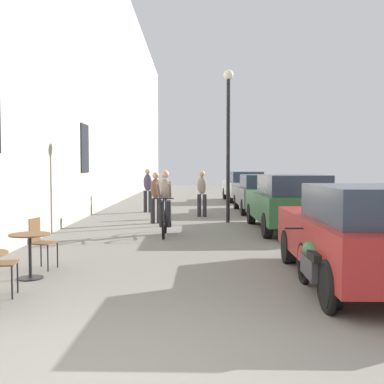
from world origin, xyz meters
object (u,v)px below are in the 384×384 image
(cafe_table_mid, at_px, (32,246))
(pedestrian_mid, at_px, (204,191))
(cafe_chair_mid_toward_street, at_px, (42,239))
(parked_car_fourth, at_px, (246,186))
(cyclist_on_bicycle, at_px, (167,204))
(pedestrian_far, at_px, (150,188))
(parked_motorcycle, at_px, (317,267))
(pedestrian_near, at_px, (158,194))
(street_lamp, at_px, (230,126))
(parked_car_nearest, at_px, (363,233))
(parked_car_third, at_px, (262,193))
(parked_car_second, at_px, (291,202))

(cafe_table_mid, distance_m, pedestrian_mid, 9.77)
(cafe_chair_mid_toward_street, relative_size, parked_car_fourth, 0.20)
(parked_car_fourth, bearing_deg, cyclist_on_bicycle, -105.75)
(cyclist_on_bicycle, xyz_separation_m, parked_car_fourth, (3.46, 12.28, 0.00))
(pedestrian_far, relative_size, parked_motorcycle, 0.81)
(pedestrian_near, distance_m, pedestrian_far, 3.76)
(pedestrian_mid, distance_m, parked_car_fourth, 8.13)
(street_lamp, bearing_deg, pedestrian_mid, 115.28)
(cafe_chair_mid_toward_street, distance_m, pedestrian_near, 6.80)
(cafe_chair_mid_toward_street, bearing_deg, pedestrian_mid, 70.67)
(parked_car_nearest, bearing_deg, parked_motorcycle, -142.99)
(parked_car_third, height_order, parked_motorcycle, parked_car_third)
(parked_motorcycle, bearing_deg, pedestrian_near, 108.88)
(pedestrian_near, relative_size, parked_car_third, 0.39)
(cyclist_on_bicycle, height_order, parked_motorcycle, cyclist_on_bicycle)
(pedestrian_far, relative_size, parked_car_nearest, 0.41)
(cyclist_on_bicycle, distance_m, pedestrian_far, 6.34)
(parked_car_nearest, bearing_deg, pedestrian_mid, 102.88)
(cafe_table_mid, height_order, cafe_chair_mid_toward_street, cafe_chair_mid_toward_street)
(parked_car_second, xyz_separation_m, parked_car_third, (0.00, 5.40, -0.04))
(street_lamp, distance_m, parked_car_second, 3.40)
(cafe_table_mid, xyz_separation_m, cyclist_on_bicycle, (1.86, 4.79, 0.29))
(cafe_table_mid, xyz_separation_m, parked_car_fourth, (5.33, 17.08, 0.29))
(parked_car_fourth, bearing_deg, cafe_table_mid, -107.33)
(parked_car_second, relative_size, parked_car_fourth, 0.99)
(cyclist_on_bicycle, height_order, pedestrian_mid, cyclist_on_bicycle)
(parked_car_nearest, height_order, parked_motorcycle, parked_car_nearest)
(parked_car_nearest, height_order, parked_car_fourth, parked_car_fourth)
(pedestrian_mid, xyz_separation_m, parked_car_third, (2.36, 1.70, -0.16))
(street_lamp, distance_m, parked_motorcycle, 9.01)
(street_lamp, bearing_deg, pedestrian_far, 130.40)
(parked_car_nearest, bearing_deg, cyclist_on_bicycle, 122.60)
(cyclist_on_bicycle, distance_m, parked_car_third, 7.10)
(pedestrian_far, height_order, parked_motorcycle, pedestrian_far)
(cafe_chair_mid_toward_street, bearing_deg, parked_car_second, 42.32)
(parked_motorcycle, bearing_deg, cafe_table_mid, 167.03)
(cyclist_on_bicycle, height_order, street_lamp, street_lamp)
(cafe_chair_mid_toward_street, xyz_separation_m, pedestrian_mid, (3.01, 8.59, 0.42))
(pedestrian_near, distance_m, parked_car_fourth, 10.50)
(parked_car_third, bearing_deg, pedestrian_far, 179.56)
(parked_car_second, relative_size, parked_motorcycle, 2.07)
(cafe_chair_mid_toward_street, relative_size, pedestrian_near, 0.54)
(pedestrian_near, bearing_deg, parked_car_second, -24.03)
(cafe_table_mid, distance_m, parked_car_second, 7.72)
(street_lamp, bearing_deg, cafe_chair_mid_toward_street, -119.05)
(cafe_chair_mid_toward_street, relative_size, parked_car_nearest, 0.21)
(pedestrian_far, bearing_deg, parked_car_nearest, -69.16)
(street_lamp, bearing_deg, pedestrian_near, -173.60)
(cafe_table_mid, distance_m, parked_motorcycle, 4.38)
(parked_car_second, xyz_separation_m, parked_car_fourth, (0.03, 11.47, -0.00))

